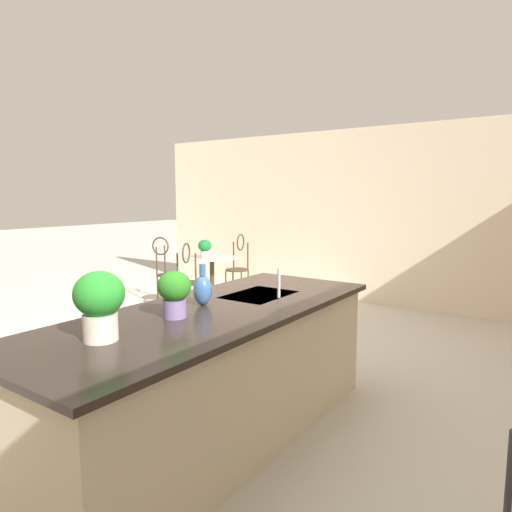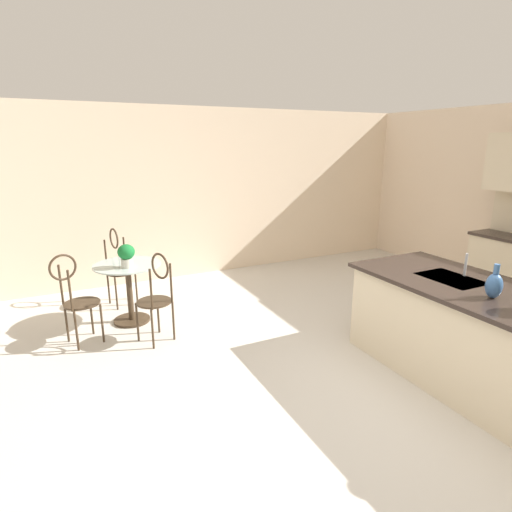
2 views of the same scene
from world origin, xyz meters
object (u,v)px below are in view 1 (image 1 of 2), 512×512
at_px(potted_plant_counter_far, 99,301).
at_px(chair_near_window, 189,276).
at_px(chair_toward_desk, 166,267).
at_px(bistro_table, 212,276).
at_px(potted_plant_counter_near, 174,291).
at_px(vase_on_counter, 203,289).
at_px(potted_plant_on_table, 205,248).
at_px(chair_by_island, 238,263).

bearing_deg(potted_plant_counter_far, chair_near_window, -143.62).
xyz_separation_m(chair_toward_desk, potted_plant_counter_far, (3.50, 3.12, 0.56)).
relative_size(bistro_table, potted_plant_counter_near, 2.72).
relative_size(potted_plant_counter_far, vase_on_counter, 1.28).
bearing_deg(potted_plant_on_table, chair_toward_desk, -69.54).
distance_m(chair_toward_desk, potted_plant_on_table, 0.71).
distance_m(chair_by_island, vase_on_counter, 4.41).
distance_m(bistro_table, vase_on_counter, 3.87).
relative_size(chair_near_window, chair_toward_desk, 1.00).
distance_m(chair_near_window, chair_by_island, 1.40).
distance_m(chair_toward_desk, vase_on_counter, 4.02).
distance_m(chair_by_island, chair_toward_desk, 1.21).
height_order(potted_plant_counter_near, vase_on_counter, potted_plant_counter_near).
bearing_deg(potted_plant_on_table, vase_on_counter, 40.87).
height_order(bistro_table, potted_plant_counter_far, potted_plant_counter_far).
height_order(chair_toward_desk, vase_on_counter, vase_on_counter).
relative_size(bistro_table, potted_plant_counter_far, 2.17).
distance_m(bistro_table, chair_toward_desk, 0.72).
relative_size(chair_near_window, potted_plant_on_table, 3.75).
relative_size(chair_near_window, chair_by_island, 1.00).
height_order(chair_toward_desk, potted_plant_counter_far, potted_plant_counter_far).
height_order(chair_by_island, potted_plant_counter_far, potted_plant_counter_far).
xyz_separation_m(potted_plant_counter_far, vase_on_counter, (-0.90, -0.08, -0.10)).
bearing_deg(potted_plant_counter_near, chair_by_island, -147.89).
relative_size(bistro_table, potted_plant_on_table, 2.88).
height_order(chair_by_island, chair_toward_desk, same).
height_order(potted_plant_on_table, vase_on_counter, vase_on_counter).
xyz_separation_m(chair_toward_desk, potted_plant_on_table, (-0.22, 0.59, 0.33)).
xyz_separation_m(chair_near_window, potted_plant_counter_near, (2.61, 2.32, 0.52)).
relative_size(potted_plant_on_table, potted_plant_counter_near, 0.94).
xyz_separation_m(chair_near_window, potted_plant_on_table, (-0.56, -0.20, 0.33)).
bearing_deg(chair_toward_desk, vase_on_counter, 49.42).
height_order(chair_near_window, potted_plant_on_table, chair_near_window).
bearing_deg(potted_plant_counter_far, potted_plant_on_table, -145.84).
bearing_deg(chair_by_island, vase_on_counter, 33.70).
height_order(potted_plant_counter_far, vase_on_counter, potted_plant_counter_far).
xyz_separation_m(bistro_table, chair_near_window, (0.70, 0.18, 0.13)).
bearing_deg(chair_by_island, chair_near_window, 7.78).
bearing_deg(bistro_table, potted_plant_on_table, -8.23).
bearing_deg(potted_plant_counter_near, chair_near_window, -138.35).
relative_size(chair_toward_desk, potted_plant_on_table, 3.75).
bearing_deg(vase_on_counter, chair_near_window, -135.19).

